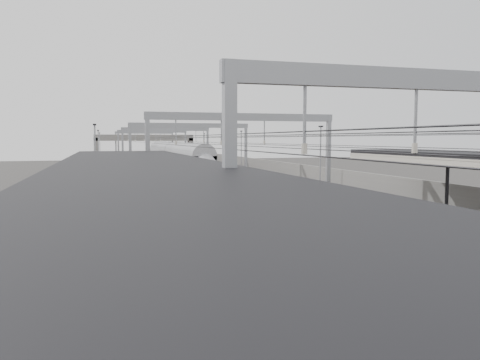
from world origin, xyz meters
TOP-DOWN VIEW (x-y plane):
  - platform_left at (-8.00, 45.00)m, footprint 4.00×120.00m
  - platform_right at (8.00, 45.00)m, footprint 4.00×120.00m
  - tracks at (0.00, 45.00)m, footprint 11.40×140.00m
  - overhead_line at (0.00, 51.62)m, footprint 13.00×140.00m
  - canopy_left at (-8.02, 2.99)m, footprint 4.40×30.00m
  - overbridge at (0.00, 100.00)m, footprint 22.00×2.20m
  - wall_left at (-11.20, 45.00)m, footprint 0.30×120.00m
  - wall_right at (11.20, 45.00)m, footprint 0.30×120.00m
  - train at (1.50, 62.16)m, footprint 2.73×49.83m
  - signal_green at (-5.20, 72.21)m, footprint 0.32×0.32m
  - signal_red_near at (3.20, 62.20)m, footprint 0.32×0.32m
  - signal_red_far at (5.40, 75.08)m, footprint 0.32×0.32m

SIDE VIEW (x-z plane):
  - tracks at x=0.00m, z-range -0.05..0.15m
  - platform_left at x=-8.00m, z-range 0.00..1.00m
  - platform_right at x=8.00m, z-range 0.00..1.00m
  - wall_left at x=-11.20m, z-range 0.00..3.20m
  - wall_right at x=11.20m, z-range 0.00..3.20m
  - train at x=1.50m, z-range -0.04..4.28m
  - signal_green at x=-5.20m, z-range 0.68..4.15m
  - signal_red_near at x=3.20m, z-range 0.68..4.15m
  - signal_red_far at x=5.40m, z-range 0.68..4.15m
  - canopy_left at x=-8.02m, z-range 2.97..7.21m
  - overbridge at x=0.00m, z-range 1.86..8.76m
  - overhead_line at x=0.00m, z-range 2.84..9.44m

